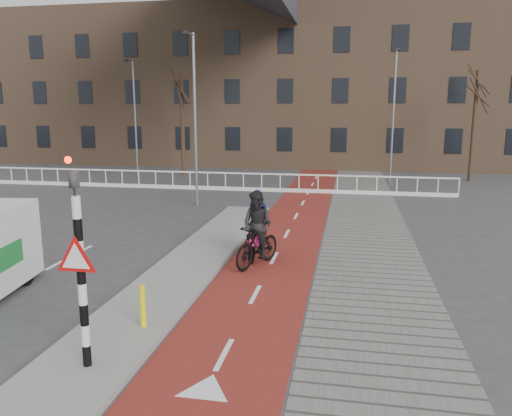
# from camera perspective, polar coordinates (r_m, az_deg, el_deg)

# --- Properties ---
(ground) EXTENTS (120.00, 120.00, 0.00)m
(ground) POSITION_cam_1_polar(r_m,az_deg,el_deg) (10.64, -10.36, -13.01)
(ground) COLOR #38383A
(ground) RESTS_ON ground
(bike_lane) EXTENTS (2.50, 60.00, 0.01)m
(bike_lane) POSITION_cam_1_polar(r_m,az_deg,el_deg) (19.62, 4.27, -1.54)
(bike_lane) COLOR maroon
(bike_lane) RESTS_ON ground
(sidewalk) EXTENTS (3.00, 60.00, 0.01)m
(sidewalk) POSITION_cam_1_polar(r_m,az_deg,el_deg) (19.52, 12.47, -1.85)
(sidewalk) COLOR slate
(sidewalk) RESTS_ON ground
(curb_island) EXTENTS (1.80, 16.00, 0.12)m
(curb_island) POSITION_cam_1_polar(r_m,az_deg,el_deg) (14.37, -7.29, -6.17)
(curb_island) COLOR gray
(curb_island) RESTS_ON ground
(traffic_signal) EXTENTS (0.80, 0.80, 3.68)m
(traffic_signal) POSITION_cam_1_polar(r_m,az_deg,el_deg) (8.49, -19.54, -5.45)
(traffic_signal) COLOR black
(traffic_signal) RESTS_ON curb_island
(bollard) EXTENTS (0.12, 0.12, 0.85)m
(bollard) POSITION_cam_1_polar(r_m,az_deg,el_deg) (10.21, -12.82, -10.86)
(bollard) COLOR yellow
(bollard) RESTS_ON curb_island
(cyclist_near) EXTENTS (0.77, 1.98, 2.03)m
(cyclist_near) POSITION_cam_1_polar(r_m,az_deg,el_deg) (14.68, 0.15, -3.14)
(cyclist_near) COLOR black
(cyclist_near) RESTS_ON bike_lane
(cyclist_far) EXTENTS (1.33, 2.04, 2.11)m
(cyclist_far) POSITION_cam_1_polar(r_m,az_deg,el_deg) (13.87, 0.15, -3.18)
(cyclist_far) COLOR black
(cyclist_far) RESTS_ON bike_lane
(railing) EXTENTS (28.00, 0.10, 0.99)m
(railing) POSITION_cam_1_polar(r_m,az_deg,el_deg) (27.70, -7.54, 2.77)
(railing) COLOR silver
(railing) RESTS_ON ground
(townhouse_row) EXTENTS (46.00, 10.00, 15.90)m
(townhouse_row) POSITION_cam_1_polar(r_m,az_deg,el_deg) (41.70, 1.59, 16.01)
(townhouse_row) COLOR #7F6047
(townhouse_row) RESTS_ON ground
(tree_mid) EXTENTS (0.28, 0.28, 6.70)m
(tree_mid) POSITION_cam_1_polar(r_m,az_deg,el_deg) (34.03, -8.40, 9.46)
(tree_mid) COLOR black
(tree_mid) RESTS_ON ground
(tree_right) EXTENTS (0.23, 0.23, 6.60)m
(tree_right) POSITION_cam_1_polar(r_m,az_deg,el_deg) (33.05, 23.62, 8.52)
(tree_right) COLOR black
(tree_right) RESTS_ON ground
(streetlight_near) EXTENTS (0.12, 0.12, 7.55)m
(streetlight_near) POSITION_cam_1_polar(r_m,az_deg,el_deg) (22.56, -6.96, 9.73)
(streetlight_near) COLOR slate
(streetlight_near) RESTS_ON ground
(streetlight_left) EXTENTS (0.12, 0.12, 7.44)m
(streetlight_left) POSITION_cam_1_polar(r_m,az_deg,el_deg) (33.75, -13.63, 9.88)
(streetlight_left) COLOR slate
(streetlight_left) RESTS_ON ground
(streetlight_right) EXTENTS (0.12, 0.12, 7.65)m
(streetlight_right) POSITION_cam_1_polar(r_m,az_deg,el_deg) (30.19, 15.40, 9.87)
(streetlight_right) COLOR slate
(streetlight_right) RESTS_ON ground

